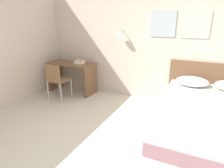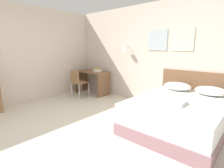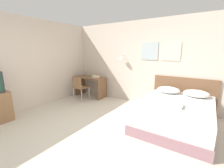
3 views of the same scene
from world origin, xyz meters
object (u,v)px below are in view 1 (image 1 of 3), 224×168
at_px(bed, 208,118).
at_px(desk_chair, 56,79).
at_px(folded_towel_near_foot, 215,108).
at_px(desk, 72,72).
at_px(fruit_bowl, 79,62).
at_px(headboard, 211,87).
at_px(pillow_left, 192,81).

xyz_separation_m(bed, desk_chair, (-3.14, 0.06, 0.23)).
bearing_deg(folded_towel_near_foot, desk, 162.97).
distance_m(bed, fruit_bowl, 3.09).
distance_m(headboard, fruit_bowl, 2.99).
bearing_deg(folded_towel_near_foot, headboard, 92.18).
bearing_deg(desk_chair, bed, -1.18).
relative_size(headboard, desk, 1.44).
xyz_separation_m(folded_towel_near_foot, fruit_bowl, (-3.01, 1.03, 0.19)).
relative_size(desk, fruit_bowl, 3.96).
relative_size(desk, desk_chair, 1.35).
bearing_deg(pillow_left, headboard, 42.57).
bearing_deg(desk, headboard, 6.31).
relative_size(bed, folded_towel_near_foot, 6.91).
bearing_deg(fruit_bowl, bed, -13.85).
xyz_separation_m(bed, folded_towel_near_foot, (0.05, -0.30, 0.32)).
bearing_deg(desk_chair, desk, 93.08).
distance_m(desk, desk_chair, 0.62).
bearing_deg(pillow_left, desk, -179.23).
bearing_deg(desk, pillow_left, 0.77).
relative_size(bed, pillow_left, 3.35).
height_order(pillow_left, fruit_bowl, fruit_bowl).
distance_m(bed, pillow_left, 0.88).
height_order(desk_chair, fruit_bowl, fruit_bowl).
relative_size(bed, headboard, 1.22).
bearing_deg(bed, pillow_left, 115.22).
height_order(pillow_left, folded_towel_near_foot, pillow_left).
distance_m(bed, headboard, 1.06).
height_order(bed, desk_chair, desk_chair).
relative_size(pillow_left, folded_towel_near_foot, 2.07).
relative_size(headboard, folded_towel_near_foot, 5.69).
xyz_separation_m(headboard, fruit_bowl, (-2.96, -0.31, 0.30)).
xyz_separation_m(headboard, pillow_left, (-0.34, -0.31, 0.16)).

